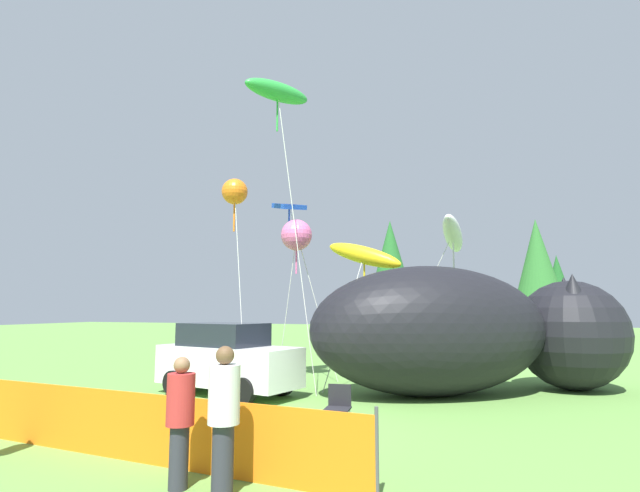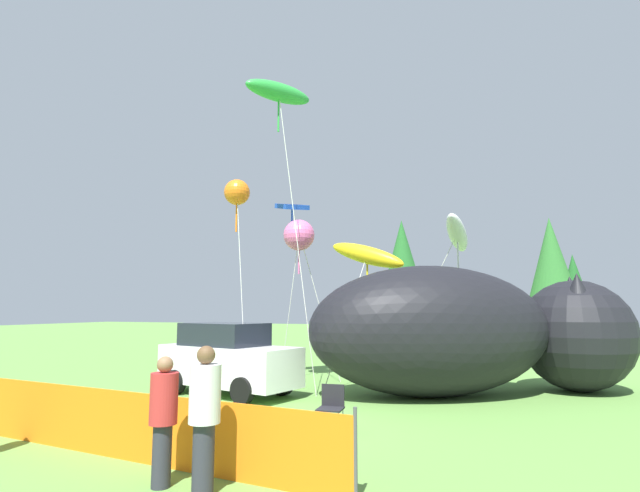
% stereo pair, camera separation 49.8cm
% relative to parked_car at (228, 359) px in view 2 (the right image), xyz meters
% --- Properties ---
extents(ground_plane, '(120.00, 120.00, 0.00)m').
position_rel_parked_car_xyz_m(ground_plane, '(2.46, -2.79, -0.98)').
color(ground_plane, '#609342').
extents(parked_car, '(4.42, 2.62, 1.97)m').
position_rel_parked_car_xyz_m(parked_car, '(0.00, 0.00, 0.00)').
color(parked_car, white).
rests_on(parked_car, ground).
extents(folding_chair, '(0.53, 0.53, 0.87)m').
position_rel_parked_car_xyz_m(folding_chair, '(4.04, -2.86, -0.47)').
color(folding_chair, black).
rests_on(folding_chair, ground).
extents(inflatable_cat, '(9.32, 7.16, 3.57)m').
position_rel_parked_car_xyz_m(inflatable_cat, '(6.38, 2.18, 0.67)').
color(inflatable_cat, black).
rests_on(inflatable_cat, ground).
extents(safety_fence, '(9.04, 1.13, 1.16)m').
position_rel_parked_car_xyz_m(safety_fence, '(1.02, -5.72, -0.45)').
color(safety_fence, orange).
rests_on(safety_fence, ground).
extents(spectator_in_yellow_shirt, '(0.41, 0.41, 1.90)m').
position_rel_parked_car_xyz_m(spectator_in_yellow_shirt, '(3.58, -6.67, 0.06)').
color(spectator_in_yellow_shirt, '#2D2D38').
rests_on(spectator_in_yellow_shirt, ground).
extents(spectator_in_black_shirt, '(0.38, 0.38, 1.73)m').
position_rel_parked_car_xyz_m(spectator_in_black_shirt, '(2.89, -6.61, -0.04)').
color(spectator_in_black_shirt, '#2D2D38').
rests_on(spectator_in_black_shirt, ground).
extents(kite_yellow_hero, '(2.89, 3.24, 4.90)m').
position_rel_parked_car_xyz_m(kite_yellow_hero, '(3.04, 3.86, 3.19)').
color(kite_yellow_hero, silver).
rests_on(kite_yellow_hero, ground).
extents(kite_orange_flower, '(1.50, 1.55, 6.54)m').
position_rel_parked_car_xyz_m(kite_orange_flower, '(-0.64, 1.44, 5.12)').
color(kite_orange_flower, silver).
rests_on(kite_orange_flower, ground).
extents(kite_white_ghost, '(2.84, 3.00, 5.69)m').
position_rel_parked_car_xyz_m(kite_white_ghost, '(5.92, 5.26, 3.98)').
color(kite_white_ghost, silver).
rests_on(kite_white_ghost, ground).
extents(kite_blue_box, '(2.28, 1.27, 6.08)m').
position_rel_parked_car_xyz_m(kite_blue_box, '(0.62, 3.07, 4.79)').
color(kite_blue_box, silver).
rests_on(kite_blue_box, ground).
extents(kite_green_fish, '(2.44, 2.47, 9.62)m').
position_rel_parked_car_xyz_m(kite_green_fish, '(0.90, 1.26, 8.20)').
color(kite_green_fish, silver).
rests_on(kite_green_fish, ground).
extents(kite_pink_octopus, '(1.18, 1.04, 5.34)m').
position_rel_parked_car_xyz_m(kite_pink_octopus, '(0.99, 2.79, 3.83)').
color(kite_pink_octopus, silver).
rests_on(kite_pink_octopus, ground).
extents(horizon_tree_east, '(3.94, 3.94, 9.40)m').
position_rel_parked_car_xyz_m(horizon_tree_east, '(-0.09, 26.81, 4.79)').
color(horizon_tree_east, brown).
rests_on(horizon_tree_east, ground).
extents(horizon_tree_west, '(3.64, 3.64, 8.68)m').
position_rel_parked_car_xyz_m(horizon_tree_west, '(10.57, 25.35, 4.35)').
color(horizon_tree_west, brown).
rests_on(horizon_tree_west, ground).
extents(horizon_tree_northeast, '(2.97, 2.97, 7.09)m').
position_rel_parked_car_xyz_m(horizon_tree_northeast, '(13.19, 36.00, 3.37)').
color(horizon_tree_northeast, brown).
rests_on(horizon_tree_northeast, ground).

